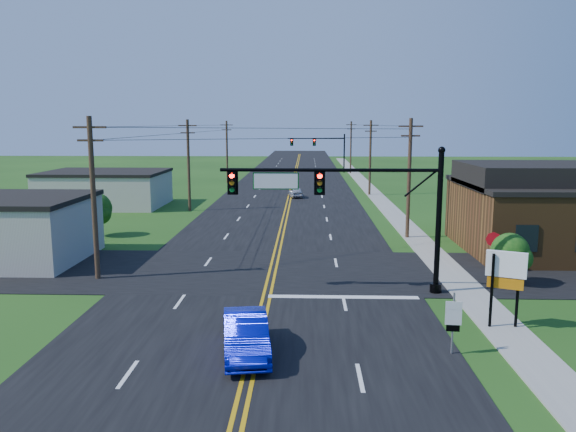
{
  "coord_description": "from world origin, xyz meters",
  "views": [
    {
      "loc": [
        2.14,
        -20.03,
        8.59
      ],
      "look_at": [
        1.15,
        10.0,
        3.63
      ],
      "focal_mm": 35.0,
      "sensor_mm": 36.0,
      "label": 1
    }
  ],
  "objects_px": {
    "blue_car": "(246,335)",
    "stop_sign": "(493,244)",
    "route_sign": "(453,319)",
    "signal_mast_far": "(320,147)",
    "signal_mast_main": "(350,201)"
  },
  "relations": [
    {
      "from": "signal_mast_far",
      "to": "route_sign",
      "type": "distance_m",
      "value": 79.98
    },
    {
      "from": "blue_car",
      "to": "route_sign",
      "type": "relative_size",
      "value": 1.92
    },
    {
      "from": "signal_mast_far",
      "to": "stop_sign",
      "type": "xyz_separation_m",
      "value": [
        8.49,
        -68.02,
        -2.79
      ]
    },
    {
      "from": "signal_mast_main",
      "to": "signal_mast_far",
      "type": "relative_size",
      "value": 1.03
    },
    {
      "from": "blue_car",
      "to": "stop_sign",
      "type": "relative_size",
      "value": 1.9
    },
    {
      "from": "blue_car",
      "to": "route_sign",
      "type": "xyz_separation_m",
      "value": [
        7.74,
        0.25,
        0.64
      ]
    },
    {
      "from": "route_sign",
      "to": "signal_mast_main",
      "type": "bearing_deg",
      "value": 118.31
    },
    {
      "from": "blue_car",
      "to": "stop_sign",
      "type": "distance_m",
      "value": 17.8
    },
    {
      "from": "blue_car",
      "to": "signal_mast_far",
      "type": "bearing_deg",
      "value": 78.1
    },
    {
      "from": "route_sign",
      "to": "stop_sign",
      "type": "height_order",
      "value": "stop_sign"
    },
    {
      "from": "signal_mast_main",
      "to": "stop_sign",
      "type": "bearing_deg",
      "value": 24.84
    },
    {
      "from": "signal_mast_far",
      "to": "blue_car",
      "type": "height_order",
      "value": "signal_mast_far"
    },
    {
      "from": "blue_car",
      "to": "stop_sign",
      "type": "height_order",
      "value": "stop_sign"
    },
    {
      "from": "blue_car",
      "to": "signal_mast_main",
      "type": "bearing_deg",
      "value": 52.61
    },
    {
      "from": "blue_car",
      "to": "route_sign",
      "type": "height_order",
      "value": "route_sign"
    }
  ]
}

